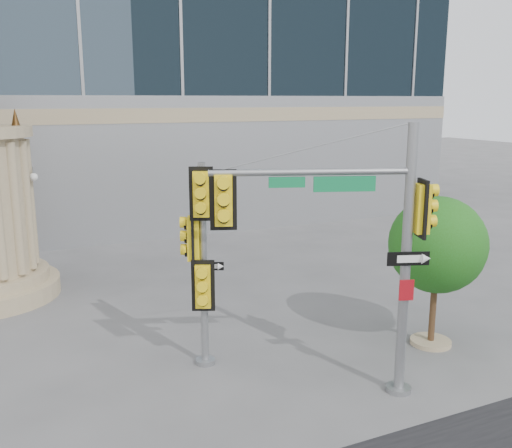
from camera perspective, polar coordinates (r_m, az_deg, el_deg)
name	(u,v)px	position (r m, az deg, el deg)	size (l,w,h in m)	color
ground	(304,390)	(12.25, 4.85, -16.22)	(120.00, 120.00, 0.00)	#545456
main_signal_pole	(358,232)	(11.05, 10.12, -0.81)	(4.05, 1.76, 5.44)	slate
secondary_signal_pole	(201,250)	(12.31, -5.57, -2.63)	(0.77, 0.77, 4.57)	slate
street_tree	(438,249)	(14.14, 17.74, -2.35)	(2.34, 2.29, 3.65)	tan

